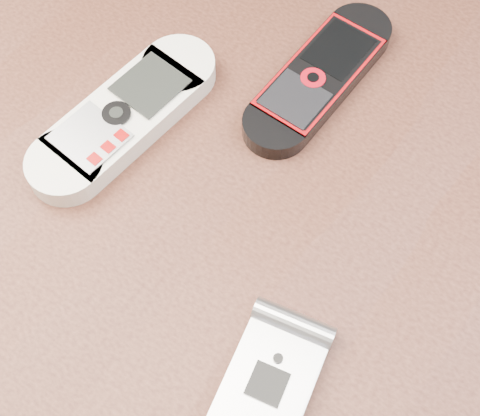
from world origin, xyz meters
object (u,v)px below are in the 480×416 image
object	(u,v)px
nokia_black_red	(319,76)
nokia_white	(125,115)
table	(235,271)
motorola_razr	(265,391)

from	to	relation	value
nokia_black_red	nokia_white	bearing A→B (deg)	-128.53
table	nokia_black_red	distance (m)	0.17
table	nokia_white	world-z (taller)	nokia_white
motorola_razr	nokia_white	bearing A→B (deg)	140.32
table	nokia_black_red	xyz separation A→B (m)	(-0.01, 0.13, 0.11)
nokia_white	motorola_razr	bearing A→B (deg)	-22.65
nokia_white	motorola_razr	xyz separation A→B (m)	(0.19, -0.10, -0.00)
nokia_black_red	motorola_razr	size ratio (longest dim) A/B	1.61
nokia_white	motorola_razr	world-z (taller)	nokia_white
nokia_black_red	table	bearing A→B (deg)	-83.03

